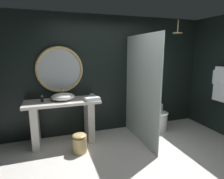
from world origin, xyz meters
name	(u,v)px	position (x,y,z in m)	size (l,w,h in m)	color
ground_plane	(148,177)	(0.00, 0.00, 0.00)	(5.76, 5.76, 0.00)	silver
back_wall_panel	(109,75)	(0.00, 1.90, 1.30)	(4.80, 0.10, 2.60)	black
vanity_counter	(63,117)	(-1.09, 1.54, 0.54)	(1.45, 0.58, 0.88)	silver
vessel_sink	(63,97)	(-1.07, 1.55, 0.95)	(0.46, 0.38, 0.22)	white
tumbler_cup	(92,96)	(-0.50, 1.51, 0.93)	(0.08, 0.08, 0.10)	silver
soap_dispenser	(42,99)	(-1.46, 1.57, 0.94)	(0.06, 0.06, 0.12)	black
round_wall_mirror	(60,70)	(-1.09, 1.81, 1.46)	(0.95, 0.05, 0.95)	tan
shower_glass_panel	(141,90)	(0.43, 1.13, 1.08)	(0.02, 1.43, 2.16)	silver
rain_shower_head	(178,32)	(1.43, 1.42, 2.25)	(0.20, 0.20, 0.28)	tan
hanging_bathrobe	(222,83)	(2.21, 0.83, 1.17)	(0.20, 0.51, 0.81)	tan
toilet	(158,118)	(1.10, 1.51, 0.27)	(0.40, 0.55, 0.56)	white
waste_bin	(80,143)	(-0.85, 1.03, 0.19)	(0.26, 0.26, 0.37)	tan
folded_hand_towel	(92,99)	(-0.52, 1.35, 0.91)	(0.28, 0.14, 0.07)	white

